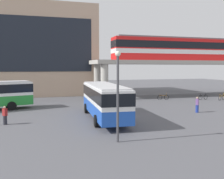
% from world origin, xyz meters
% --- Properties ---
extents(ground_plane, '(120.00, 120.00, 0.00)m').
position_xyz_m(ground_plane, '(0.00, 10.00, 0.00)').
color(ground_plane, '#515156').
extents(station_building, '(26.94, 13.72, 15.28)m').
position_xyz_m(station_building, '(-10.29, 25.72, 7.64)').
color(station_building, tan).
rests_on(station_building, ground_plane).
extents(elevated_platform, '(31.54, 6.31, 5.89)m').
position_xyz_m(elevated_platform, '(17.08, 15.22, 5.07)').
color(elevated_platform, '#ADA89E').
rests_on(elevated_platform, ground_plane).
extents(train, '(24.62, 2.96, 3.84)m').
position_xyz_m(train, '(16.84, 15.22, 7.85)').
color(train, red).
rests_on(train, elevated_platform).
extents(bus_main, '(3.24, 11.17, 3.22)m').
position_xyz_m(bus_main, '(-1.05, -0.52, 1.99)').
color(bus_main, '#1E4CB2').
rests_on(bus_main, ground_plane).
extents(bicycle_black, '(1.77, 0.39, 1.04)m').
position_xyz_m(bicycle_black, '(16.77, 9.40, 0.36)').
color(bicycle_black, black).
rests_on(bicycle_black, ground_plane).
extents(bicycle_orange, '(1.65, 0.80, 1.04)m').
position_xyz_m(bicycle_orange, '(19.02, 8.11, 0.36)').
color(bicycle_orange, black).
rests_on(bicycle_orange, ground_plane).
extents(bicycle_brown, '(1.79, 0.18, 1.04)m').
position_xyz_m(bicycle_brown, '(11.01, 10.97, 0.36)').
color(bicycle_brown, black).
rests_on(bicycle_brown, ground_plane).
extents(pedestrian_waiting_near_stop, '(0.45, 0.48, 1.57)m').
position_xyz_m(pedestrian_waiting_near_stop, '(-9.63, -0.46, 0.73)').
color(pedestrian_waiting_near_stop, '#26262D').
rests_on(pedestrian_waiting_near_stop, ground_plane).
extents(pedestrian_by_bike_rack, '(0.47, 0.47, 1.68)m').
position_xyz_m(pedestrian_by_bike_rack, '(9.33, 0.07, 0.79)').
color(pedestrian_by_bike_rack, navy).
rests_on(pedestrian_by_bike_rack, ground_plane).
extents(lamp_post, '(0.36, 0.36, 5.83)m').
position_xyz_m(lamp_post, '(-2.08, -7.98, 3.47)').
color(lamp_post, '#3F3F44').
rests_on(lamp_post, ground_plane).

